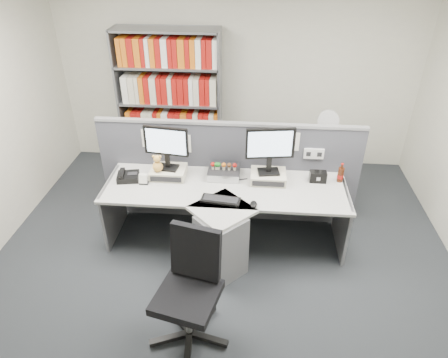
# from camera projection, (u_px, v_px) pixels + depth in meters

# --- Properties ---
(ground) EXTENTS (5.50, 5.50, 0.00)m
(ground) POSITION_uv_depth(u_px,v_px,m) (218.00, 292.00, 3.99)
(ground) COLOR #2D3135
(ground) RESTS_ON ground
(room_shell) EXTENTS (5.04, 5.54, 2.72)m
(room_shell) POSITION_uv_depth(u_px,v_px,m) (217.00, 127.00, 3.04)
(room_shell) COLOR beige
(room_shell) RESTS_ON ground
(partition) EXTENTS (3.00, 0.08, 1.27)m
(partition) POSITION_uv_depth(u_px,v_px,m) (229.00, 172.00, 4.70)
(partition) COLOR #494A53
(partition) RESTS_ON ground
(desk) EXTENTS (2.60, 1.20, 0.72)m
(desk) POSITION_uv_depth(u_px,v_px,m) (224.00, 219.00, 4.25)
(desk) COLOR #B8B7B1
(desk) RESTS_ON ground
(monitor_riser_left) EXTENTS (0.38, 0.31, 0.10)m
(monitor_riser_left) POSITION_uv_depth(u_px,v_px,m) (169.00, 172.00, 4.45)
(monitor_riser_left) COLOR beige
(monitor_riser_left) RESTS_ON desk
(monitor_riser_right) EXTENTS (0.38, 0.31, 0.10)m
(monitor_riser_right) POSITION_uv_depth(u_px,v_px,m) (268.00, 177.00, 4.37)
(monitor_riser_right) COLOR beige
(monitor_riser_right) RESTS_ON desk
(monitor_left) EXTENTS (0.48, 0.18, 0.49)m
(monitor_left) POSITION_uv_depth(u_px,v_px,m) (166.00, 144.00, 4.27)
(monitor_left) COLOR black
(monitor_left) RESTS_ON monitor_riser_left
(monitor_right) EXTENTS (0.51, 0.20, 0.52)m
(monitor_right) POSITION_uv_depth(u_px,v_px,m) (270.00, 147.00, 4.18)
(monitor_right) COLOR black
(monitor_right) RESTS_ON monitor_riser_right
(desktop_pc) EXTENTS (0.35, 0.31, 0.09)m
(desktop_pc) POSITION_uv_depth(u_px,v_px,m) (224.00, 172.00, 4.46)
(desktop_pc) COLOR black
(desktop_pc) RESTS_ON desk
(figurines) EXTENTS (0.29, 0.05, 0.09)m
(figurines) POSITION_uv_depth(u_px,v_px,m) (223.00, 166.00, 4.39)
(figurines) COLOR beige
(figurines) RESTS_ON desktop_pc
(keyboard) EXTENTS (0.41, 0.20, 0.03)m
(keyboard) POSITION_uv_depth(u_px,v_px,m) (221.00, 200.00, 4.07)
(keyboard) COLOR black
(keyboard) RESTS_ON desk
(mouse) EXTENTS (0.07, 0.11, 0.04)m
(mouse) POSITION_uv_depth(u_px,v_px,m) (254.00, 204.00, 3.99)
(mouse) COLOR black
(mouse) RESTS_ON desk
(desk_phone) EXTENTS (0.26, 0.25, 0.10)m
(desk_phone) POSITION_uv_depth(u_px,v_px,m) (128.00, 176.00, 4.40)
(desk_phone) COLOR black
(desk_phone) RESTS_ON desk
(desk_calendar) EXTENTS (0.10, 0.07, 0.12)m
(desk_calendar) POSITION_uv_depth(u_px,v_px,m) (144.00, 180.00, 4.32)
(desk_calendar) COLOR black
(desk_calendar) RESTS_ON desk
(plush_toy) EXTENTS (0.11, 0.11, 0.20)m
(plush_toy) POSITION_uv_depth(u_px,v_px,m) (158.00, 164.00, 4.33)
(plush_toy) COLOR gold
(plush_toy) RESTS_ON monitor_riser_left
(speaker) EXTENTS (0.18, 0.10, 0.12)m
(speaker) POSITION_uv_depth(u_px,v_px,m) (318.00, 177.00, 4.36)
(speaker) COLOR black
(speaker) RESTS_ON desk
(cola_bottle) EXTENTS (0.07, 0.07, 0.22)m
(cola_bottle) POSITION_uv_depth(u_px,v_px,m) (341.00, 175.00, 4.34)
(cola_bottle) COLOR #3F190A
(cola_bottle) RESTS_ON desk
(shelving_unit) EXTENTS (1.41, 0.40, 2.00)m
(shelving_unit) POSITION_uv_depth(u_px,v_px,m) (171.00, 105.00, 5.60)
(shelving_unit) COLOR slate
(shelving_unit) RESTS_ON ground
(filing_cabinet) EXTENTS (0.45, 0.61, 0.70)m
(filing_cabinet) POSITION_uv_depth(u_px,v_px,m) (321.00, 166.00, 5.40)
(filing_cabinet) COLOR slate
(filing_cabinet) RESTS_ON ground
(desk_fan) EXTENTS (0.27, 0.16, 0.45)m
(desk_fan) POSITION_uv_depth(u_px,v_px,m) (328.00, 123.00, 5.07)
(desk_fan) COLOR white
(desk_fan) RESTS_ON filing_cabinet
(office_chair) EXTENTS (0.69, 0.68, 1.04)m
(office_chair) POSITION_uv_depth(u_px,v_px,m) (191.00, 286.00, 3.33)
(office_chair) COLOR silver
(office_chair) RESTS_ON ground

